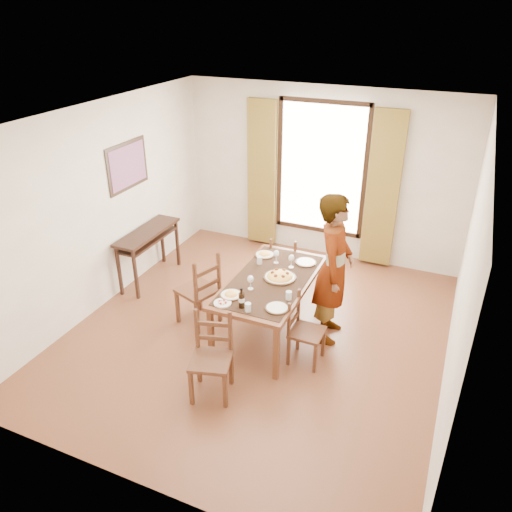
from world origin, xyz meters
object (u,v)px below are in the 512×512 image
at_px(pasta_platter, 280,275).
at_px(dining_table, 271,284).
at_px(console_table, 148,238).
at_px(man, 334,269).

bearing_deg(pasta_platter, dining_table, -145.06).
height_order(console_table, man, man).
bearing_deg(dining_table, man, 16.61).
xyz_separation_m(dining_table, pasta_platter, (0.09, 0.06, 0.12)).
relative_size(console_table, dining_table, 0.68).
bearing_deg(pasta_platter, console_table, 168.72).
bearing_deg(man, pasta_platter, 96.81).
height_order(console_table, pasta_platter, pasta_platter).
xyz_separation_m(man, pasta_platter, (-0.63, -0.15, -0.14)).
relative_size(console_table, man, 0.63).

